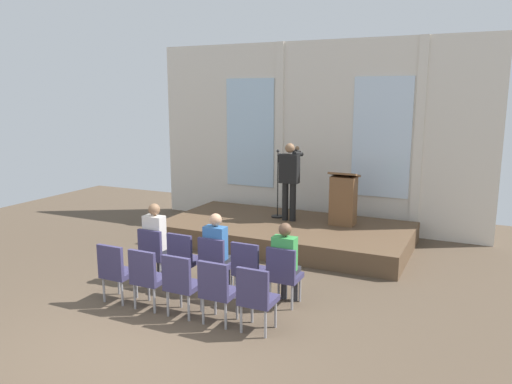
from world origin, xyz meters
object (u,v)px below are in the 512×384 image
Objects in this scene: chair_r0_c2 at (215,261)px; audience_r0_c2 at (217,248)px; speaker at (289,176)px; chair_r0_c3 at (248,267)px; chair_r1_c4 at (256,295)px; chair_r0_c0 at (154,251)px; chair_r1_c3 at (217,288)px; chair_r0_c1 at (184,256)px; chair_r0_c4 at (283,272)px; lectern at (343,199)px; mic_stand at (278,203)px; chair_r1_c2 at (181,281)px; chair_r1_c0 at (116,269)px; audience_r0_c4 at (286,259)px; audience_r0_c0 at (156,238)px; chair_r1_c1 at (147,275)px.

audience_r0_c2 is at bearing 90.00° from chair_r0_c2.
audience_r0_c2 is (0.06, -3.32, -0.70)m from speaker.
chair_r1_c4 is (0.60, -0.97, 0.00)m from chair_r0_c3.
chair_r0_c0 is 1.22m from audience_r0_c2.
speaker is 1.83× the size of chair_r1_c3.
chair_r1_c4 is (1.80, -0.97, 0.00)m from chair_r0_c1.
audience_r0_c2 reaches higher than chair_r0_c4.
chair_r0_c2 is at bearing 180.00° from chair_r0_c4.
lectern reaches higher than chair_r0_c1.
chair_r1_c3 is (-0.60, -0.97, 0.00)m from chair_r0_c4.
mic_stand is 1.18× the size of audience_r0_c2.
chair_r1_c2 is at bearing 180.00° from chair_r1_c4.
speaker reaches higher than chair_r1_c4.
chair_r1_c4 is at bearing 0.00° from chair_r1_c0.
lectern is at bearing 91.17° from audience_r0_c4.
speaker reaches higher than chair_r0_c3.
chair_r0_c3 is 1.00× the size of chair_r1_c0.
chair_r0_c2 is at bearing 121.63° from chair_r1_c3.
chair_r0_c3 is at bearing -172.15° from audience_r0_c4.
audience_r0_c0 is at bearing -179.88° from audience_r0_c2.
mic_stand is 3.66m from chair_r0_c0.
chair_r1_c3 is (0.00, -0.97, 0.00)m from chair_r0_c3.
audience_r0_c4 is (1.60, -3.48, -0.05)m from mic_stand.
chair_r0_c0 is 1.14m from chair_r1_c1.
chair_r1_c2 is (0.40, -4.53, -0.23)m from mic_stand.
audience_r0_c2 is at bearing -179.94° from audience_r0_c4.
chair_r1_c0 is (-2.40, -0.97, 0.00)m from chair_r0_c4.
chair_r1_c2 is (0.60, -0.97, 0.00)m from chair_r0_c1.
chair_r0_c1 is at bearing -115.95° from lectern.
chair_r1_c3 is at bearing -90.00° from chair_r0_c3.
chair_r1_c4 is (1.60, -4.53, -0.23)m from mic_stand.
chair_r0_c3 is at bearing -98.47° from lectern.
chair_r1_c3 is 0.60m from chair_r1_c4.
audience_r0_c2 is (1.20, 0.08, 0.20)m from chair_r0_c0.
chair_r0_c1 is at bearing -7.49° from audience_r0_c0.
chair_r1_c3 is at bearing -77.57° from mic_stand.
lectern is at bearing 7.25° from speaker.
lectern is 4.69m from chair_r1_c2.
chair_r0_c3 is 1.00× the size of chair_r0_c4.
chair_r0_c2 is (0.60, 0.00, 0.00)m from chair_r0_c1.
mic_stand reaches higher than chair_r1_c3.
chair_r0_c1 is (-1.73, -3.55, -0.45)m from lectern.
chair_r1_c4 is at bearing 0.00° from chair_r1_c1.
chair_r1_c2 is at bearing 0.00° from chair_r1_c0.
chair_r0_c3 and chair_r1_c3 have the same top height.
chair_r0_c4 is at bearing 0.00° from chair_r0_c0.
chair_r0_c2 and chair_r1_c1 have the same top height.
chair_r0_c0 is 2.59m from chair_r1_c4.
chair_r0_c2 is 1.14m from chair_r1_c1.
chair_r0_c2 is at bearing 140.93° from chair_r1_c4.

